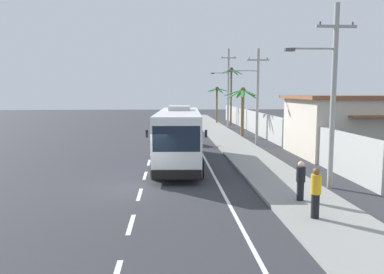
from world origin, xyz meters
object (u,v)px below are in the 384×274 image
Objects in this scene: coach_bus_foreground at (179,134)px; pedestrian_near_kerb at (316,192)px; palm_second at (217,96)px; palm_third at (243,101)px; utility_pole_mid at (256,94)px; motorcycle_beside_bus at (200,138)px; palm_nearest at (231,83)px; pedestrian_midwalk at (301,180)px; utility_pole_nearest at (332,91)px; utility_pole_far at (228,87)px.

pedestrian_near_kerb is at bearing -67.89° from coach_bus_foreground.
palm_third is (0.46, -16.66, -0.34)m from palm_second.
pedestrian_near_kerb is at bearing -95.06° from palm_third.
utility_pole_mid is 1.63× the size of palm_third.
palm_nearest is at bearing 73.51° from motorcycle_beside_bus.
pedestrian_near_kerb is 24.73m from palm_third.
pedestrian_midwalk is 4.79m from utility_pole_nearest.
motorcycle_beside_bus is 0.20× the size of utility_pole_far.
pedestrian_near_kerb is (4.41, -10.86, -0.80)m from coach_bus_foreground.
palm_third is at bearing 91.43° from utility_pole_mid.
motorcycle_beside_bus is 0.38× the size of palm_second.
utility_pole_mid reaches higher than palm_second.
motorcycle_beside_bus is (1.92, 8.10, -1.22)m from coach_bus_foreground.
motorcycle_beside_bus is 6.06m from utility_pole_mid.
motorcycle_beside_bus is 17.04m from pedestrian_midwalk.
pedestrian_near_kerb reaches higher than motorcycle_beside_bus.
coach_bus_foreground is 1.48× the size of palm_nearest.
motorcycle_beside_bus is 15.68m from utility_pole_nearest.
motorcycle_beside_bus is 20.95m from palm_nearest.
motorcycle_beside_bus is at bearing -103.08° from pedestrian_near_kerb.
palm_second is (-0.59, 21.86, -0.40)m from utility_pole_mid.
utility_pole_mid is 1.04× the size of palm_nearest.
palm_nearest is 3.56m from palm_second.
utility_pole_far is 4.60m from palm_nearest.
palm_third is at bearing 168.05° from pedestrian_midwalk.
utility_pole_far reaches higher than utility_pole_mid.
coach_bus_foreground is 2.32× the size of palm_third.
utility_pole_far reaches higher than palm_third.
palm_nearest is (3.28, 38.47, 4.58)m from pedestrian_near_kerb.
palm_nearest is (3.05, 36.32, 4.68)m from pedestrian_midwalk.
utility_pole_far is at bearing -104.49° from palm_nearest.
utility_pole_mid reaches higher than palm_third.
palm_second is 1.06× the size of palm_third.
pedestrian_midwalk is (0.23, 2.14, -0.10)m from pedestrian_near_kerb.
utility_pole_nearest is 0.87× the size of utility_pole_far.
palm_second is (4.20, 22.20, 3.30)m from motorcycle_beside_bus.
utility_pole_nearest is at bearing -89.50° from utility_pole_far.
palm_nearest is (5.77, 19.50, 5.01)m from motorcycle_beside_bus.
utility_pole_far reaches higher than coach_bus_foreground.
palm_third is at bearing -89.80° from utility_pole_far.
utility_pole_far is (-0.26, 29.47, 0.61)m from utility_pole_nearest.
pedestrian_midwalk is 22.59m from palm_third.
utility_pole_mid is 1.54× the size of palm_second.
palm_second reaches higher than palm_third.
utility_pole_mid is at bearing 166.13° from pedestrian_midwalk.
palm_nearest is 1.57× the size of palm_third.
utility_pole_nearest is at bearing -89.36° from palm_third.
palm_third is (0.03, -9.54, -1.51)m from utility_pole_far.
utility_pole_far reaches higher than pedestrian_midwalk.
utility_pole_far reaches higher than palm_second.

